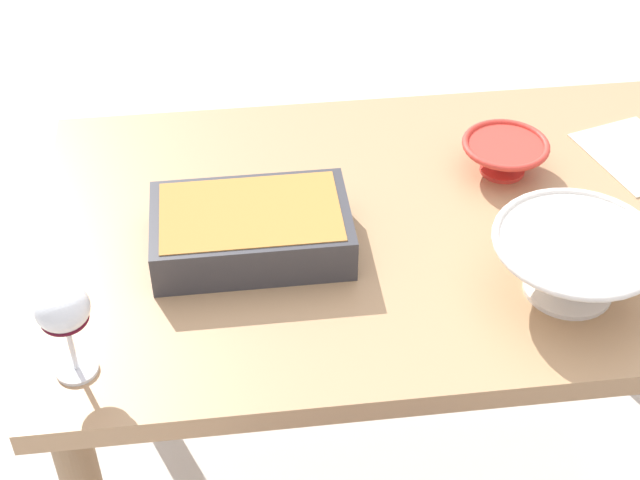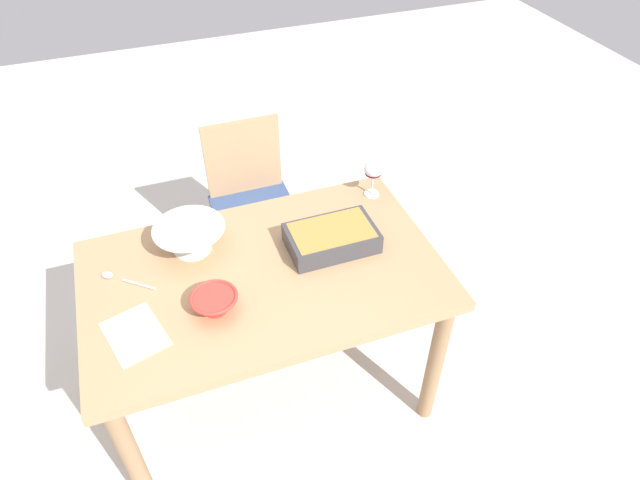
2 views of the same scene
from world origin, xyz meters
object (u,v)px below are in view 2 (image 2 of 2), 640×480
(mixing_bowl, at_px, (214,302))
(small_bowl, at_px, (190,237))
(serving_spoon, at_px, (117,278))
(dining_table, at_px, (265,290))
(napkin, at_px, (135,334))
(wine_glass, at_px, (373,171))
(chair, at_px, (252,201))
(casserole_dish, at_px, (332,237))

(mixing_bowl, bearing_deg, small_bowl, 93.27)
(small_bowl, height_order, serving_spoon, small_bowl)
(dining_table, height_order, small_bowl, small_bowl)
(small_bowl, xyz_separation_m, serving_spoon, (-0.28, -0.07, -0.05))
(dining_table, bearing_deg, napkin, -163.58)
(wine_glass, bearing_deg, serving_spoon, -172.06)
(chair, distance_m, small_bowl, 0.72)
(dining_table, bearing_deg, small_bowl, 136.46)
(serving_spoon, xyz_separation_m, napkin, (0.03, -0.27, -0.01))
(dining_table, xyz_separation_m, serving_spoon, (-0.49, 0.14, 0.11))
(dining_table, distance_m, wine_glass, 0.65)
(wine_glass, height_order, serving_spoon, wine_glass)
(casserole_dish, bearing_deg, mixing_bowl, -161.27)
(small_bowl, bearing_deg, dining_table, -43.54)
(wine_glass, height_order, small_bowl, wine_glass)
(chair, bearing_deg, napkin, -123.95)
(serving_spoon, height_order, napkin, serving_spoon)
(wine_glass, bearing_deg, small_bowl, -174.14)
(small_bowl, height_order, napkin, small_bowl)
(wine_glass, relative_size, mixing_bowl, 1.01)
(small_bowl, distance_m, serving_spoon, 0.29)
(small_bowl, relative_size, serving_spoon, 1.48)
(small_bowl, xyz_separation_m, napkin, (-0.24, -0.34, -0.06))
(serving_spoon, bearing_deg, napkin, -83.23)
(chair, xyz_separation_m, mixing_bowl, (-0.33, -0.86, 0.30))
(dining_table, distance_m, casserole_dish, 0.31)
(chair, relative_size, small_bowl, 3.21)
(casserole_dish, height_order, small_bowl, small_bowl)
(casserole_dish, distance_m, napkin, 0.75)
(small_bowl, bearing_deg, serving_spoon, -166.47)
(dining_table, height_order, mixing_bowl, mixing_bowl)
(chair, xyz_separation_m, serving_spoon, (-0.62, -0.61, 0.27))
(casserole_dish, relative_size, serving_spoon, 1.83)
(serving_spoon, relative_size, napkin, 0.82)
(dining_table, relative_size, mixing_bowl, 7.96)
(wine_glass, xyz_separation_m, napkin, (-1.00, -0.41, -0.12))
(napkin, bearing_deg, casserole_dish, 13.42)
(chair, height_order, mixing_bowl, chair)
(dining_table, bearing_deg, wine_glass, 27.14)
(chair, height_order, wine_glass, wine_glass)
(casserole_dish, bearing_deg, napkin, -166.58)
(mixing_bowl, bearing_deg, wine_glass, 28.33)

